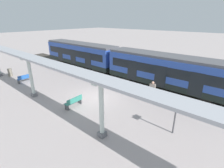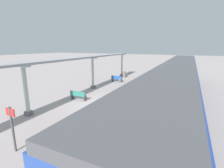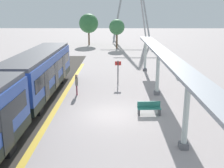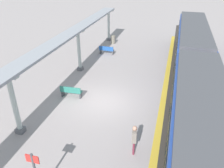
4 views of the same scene
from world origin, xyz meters
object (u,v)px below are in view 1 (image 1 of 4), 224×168
at_px(train_near_carriage, 80,55).
at_px(bench_near_end, 74,102).
at_px(canopy_pillar_third, 102,110).
at_px(train_far_carriage, 166,72).
at_px(platform_info_sign, 175,114).
at_px(trash_bin, 10,72).
at_px(bench_mid_platform, 25,78).
at_px(canopy_pillar_second, 31,77).
at_px(passenger_waiting_near_edge, 152,88).

distance_m(train_near_carriage, bench_near_end, 12.13).
bearing_deg(canopy_pillar_third, bench_near_end, -105.31).
bearing_deg(train_far_carriage, platform_info_sign, 28.73).
bearing_deg(train_far_carriage, canopy_pillar_third, 1.63).
height_order(trash_bin, platform_info_sign, platform_info_sign).
relative_size(canopy_pillar_third, bench_mid_platform, 2.38).
distance_m(train_near_carriage, trash_bin, 9.13).
distance_m(canopy_pillar_third, platform_info_sign, 4.41).
bearing_deg(platform_info_sign, trash_bin, -83.38).
bearing_deg(train_far_carriage, canopy_pillar_second, -42.14).
distance_m(train_far_carriage, bench_mid_platform, 15.16).
relative_size(canopy_pillar_second, bench_mid_platform, 2.38).
distance_m(canopy_pillar_third, bench_near_end, 4.61).
bearing_deg(canopy_pillar_third, train_near_carriage, -125.02).
height_order(bench_near_end, bench_mid_platform, same).
height_order(train_near_carriage, trash_bin, train_near_carriage).
distance_m(bench_mid_platform, platform_info_sign, 16.23).
height_order(bench_near_end, platform_info_sign, platform_info_sign).
bearing_deg(passenger_waiting_near_edge, bench_mid_platform, -67.46).
bearing_deg(trash_bin, train_near_carriage, 158.82).
height_order(bench_near_end, passenger_waiting_near_edge, passenger_waiting_near_edge).
bearing_deg(trash_bin, train_far_carriage, 117.48).
height_order(train_far_carriage, canopy_pillar_second, canopy_pillar_second).
distance_m(train_far_carriage, bench_near_end, 9.11).
bearing_deg(bench_mid_platform, bench_near_end, 90.46).
height_order(canopy_pillar_second, canopy_pillar_third, same).
distance_m(train_near_carriage, passenger_waiting_near_edge, 13.35).
xyz_separation_m(canopy_pillar_third, bench_near_end, (-1.16, -4.24, -1.38)).
xyz_separation_m(train_far_carriage, bench_near_end, (8.08, -3.98, -1.39)).
xyz_separation_m(canopy_pillar_second, canopy_pillar_third, (0.00, 8.62, 0.00)).
xyz_separation_m(train_far_carriage, trash_bin, (8.42, -16.18, -1.35)).
bearing_deg(train_far_carriage, bench_mid_platform, -57.33).
height_order(canopy_pillar_second, trash_bin, canopy_pillar_second).
bearing_deg(trash_bin, canopy_pillar_second, 83.99).
relative_size(platform_info_sign, passenger_waiting_near_edge, 1.30).
xyz_separation_m(bench_mid_platform, passenger_waiting_near_edge, (-5.32, 12.81, 0.62)).
xyz_separation_m(canopy_pillar_second, passenger_waiting_near_edge, (-6.41, 8.47, -0.76)).
relative_size(train_far_carriage, platform_info_sign, 5.61).
bearing_deg(canopy_pillar_second, platform_info_sign, 104.77).
bearing_deg(bench_near_end, canopy_pillar_third, 74.69).
bearing_deg(platform_info_sign, canopy_pillar_third, -45.13).
bearing_deg(platform_info_sign, bench_mid_platform, -82.90).
xyz_separation_m(train_far_carriage, canopy_pillar_second, (9.24, -8.36, -0.01)).
bearing_deg(bench_mid_platform, platform_info_sign, 97.10).
bearing_deg(canopy_pillar_second, bench_mid_platform, -104.07).
relative_size(train_near_carriage, platform_info_sign, 5.61).
xyz_separation_m(canopy_pillar_second, trash_bin, (-0.82, -7.82, -1.34)).
relative_size(canopy_pillar_third, bench_near_end, 2.36).
bearing_deg(bench_mid_platform, passenger_waiting_near_edge, 112.54).
bearing_deg(train_near_carriage, canopy_pillar_second, 26.27).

